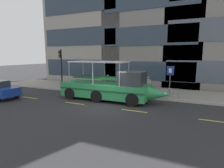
{
  "coord_description": "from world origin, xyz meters",
  "views": [
    {
      "loc": [
        5.68,
        -11.85,
        3.64
      ],
      "look_at": [
        -0.32,
        1.81,
        1.3
      ],
      "focal_mm": 28.62,
      "sensor_mm": 36.0,
      "label": 1
    }
  ],
  "objects_px": {
    "duck_tour_boat": "(111,88)",
    "pedestrian_near_bow": "(148,84)",
    "pedestrian_mid_right": "(108,81)",
    "leaned_bicycle": "(71,85)",
    "pedestrian_mid_left": "(121,81)",
    "parking_sign": "(170,76)",
    "traffic_light_pole": "(61,64)"
  },
  "relations": [
    {
      "from": "duck_tour_boat",
      "to": "pedestrian_mid_left",
      "type": "height_order",
      "value": "duck_tour_boat"
    },
    {
      "from": "parking_sign",
      "to": "pedestrian_near_bow",
      "type": "xyz_separation_m",
      "value": [
        -1.86,
        -0.08,
        -0.77
      ]
    },
    {
      "from": "pedestrian_near_bow",
      "to": "parking_sign",
      "type": "bearing_deg",
      "value": 2.4
    },
    {
      "from": "parking_sign",
      "to": "duck_tour_boat",
      "type": "bearing_deg",
      "value": -148.21
    },
    {
      "from": "traffic_light_pole",
      "to": "pedestrian_mid_left",
      "type": "distance_m",
      "value": 7.07
    },
    {
      "from": "duck_tour_boat",
      "to": "pedestrian_mid_right",
      "type": "relative_size",
      "value": 5.64
    },
    {
      "from": "leaned_bicycle",
      "to": "duck_tour_boat",
      "type": "xyz_separation_m",
      "value": [
        5.85,
        -2.53,
        0.51
      ]
    },
    {
      "from": "parking_sign",
      "to": "pedestrian_mid_right",
      "type": "distance_m",
      "value": 6.01
    },
    {
      "from": "duck_tour_boat",
      "to": "pedestrian_mid_left",
      "type": "relative_size",
      "value": 6.02
    },
    {
      "from": "parking_sign",
      "to": "leaned_bicycle",
      "type": "bearing_deg",
      "value": -178.94
    },
    {
      "from": "pedestrian_mid_left",
      "to": "pedestrian_mid_right",
      "type": "distance_m",
      "value": 1.34
    },
    {
      "from": "parking_sign",
      "to": "pedestrian_mid_left",
      "type": "relative_size",
      "value": 1.72
    },
    {
      "from": "pedestrian_near_bow",
      "to": "pedestrian_mid_left",
      "type": "height_order",
      "value": "pedestrian_near_bow"
    },
    {
      "from": "parking_sign",
      "to": "pedestrian_mid_left",
      "type": "distance_m",
      "value": 4.94
    },
    {
      "from": "leaned_bicycle",
      "to": "pedestrian_mid_left",
      "type": "xyz_separation_m",
      "value": [
        5.44,
        0.95,
        0.54
      ]
    },
    {
      "from": "leaned_bicycle",
      "to": "pedestrian_mid_right",
      "type": "distance_m",
      "value": 4.33
    },
    {
      "from": "traffic_light_pole",
      "to": "pedestrian_near_bow",
      "type": "distance_m",
      "value": 9.9
    },
    {
      "from": "parking_sign",
      "to": "duck_tour_boat",
      "type": "distance_m",
      "value": 5.24
    },
    {
      "from": "duck_tour_boat",
      "to": "traffic_light_pole",
      "type": "bearing_deg",
      "value": 159.77
    },
    {
      "from": "traffic_light_pole",
      "to": "pedestrian_mid_right",
      "type": "height_order",
      "value": "traffic_light_pole"
    },
    {
      "from": "traffic_light_pole",
      "to": "parking_sign",
      "type": "relative_size",
      "value": 1.61
    },
    {
      "from": "parking_sign",
      "to": "pedestrian_mid_left",
      "type": "height_order",
      "value": "parking_sign"
    },
    {
      "from": "parking_sign",
      "to": "duck_tour_boat",
      "type": "height_order",
      "value": "duck_tour_boat"
    },
    {
      "from": "pedestrian_near_bow",
      "to": "pedestrian_mid_right",
      "type": "height_order",
      "value": "pedestrian_near_bow"
    },
    {
      "from": "traffic_light_pole",
      "to": "leaned_bicycle",
      "type": "relative_size",
      "value": 2.41
    },
    {
      "from": "duck_tour_boat",
      "to": "pedestrian_near_bow",
      "type": "bearing_deg",
      "value": 46.26
    },
    {
      "from": "leaned_bicycle",
      "to": "pedestrian_mid_right",
      "type": "height_order",
      "value": "pedestrian_mid_right"
    },
    {
      "from": "pedestrian_mid_right",
      "to": "parking_sign",
      "type": "bearing_deg",
      "value": -0.82
    },
    {
      "from": "leaned_bicycle",
      "to": "duck_tour_boat",
      "type": "relative_size",
      "value": 0.19
    },
    {
      "from": "duck_tour_boat",
      "to": "pedestrian_near_bow",
      "type": "relative_size",
      "value": 5.52
    },
    {
      "from": "leaned_bicycle",
      "to": "pedestrian_mid_left",
      "type": "distance_m",
      "value": 5.55
    },
    {
      "from": "traffic_light_pole",
      "to": "pedestrian_mid_right",
      "type": "bearing_deg",
      "value": 1.36
    }
  ]
}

